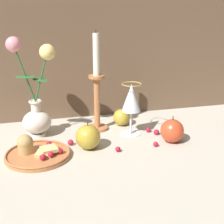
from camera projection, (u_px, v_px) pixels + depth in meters
The scene contains 13 objects.
ground_plane at pixel (93, 143), 1.05m from camera, with size 2.40×2.40×0.00m, color #B7B2A3.
vase at pixel (36, 104), 1.08m from camera, with size 0.16×0.10×0.34m.
plate_with_pastries at pixel (36, 152), 0.95m from camera, with size 0.20×0.20×0.07m.
wine_glass at pixel (131, 100), 1.09m from camera, with size 0.07×0.07×0.19m.
candlestick at pixel (97, 92), 1.12m from camera, with size 0.08×0.08×0.36m.
apple_beside_vase at pixel (122, 117), 1.20m from camera, with size 0.06×0.06×0.08m.
apple_near_glass at pixel (88, 137), 1.00m from camera, with size 0.08×0.08×0.09m.
apple_at_table_edge at pixel (172, 131), 1.05m from camera, with size 0.08×0.08×0.09m.
berry_near_plate at pixel (156, 132), 1.11m from camera, with size 0.02×0.02×0.02m, color #AD192D.
berry_front_center at pixel (71, 142), 1.03m from camera, with size 0.02×0.02×0.02m, color #AD192D.
berry_by_glass_stem at pixel (156, 144), 1.02m from camera, with size 0.02×0.02×0.02m, color #AD192D.
berry_under_candlestick at pixel (148, 130), 1.14m from camera, with size 0.02×0.02×0.02m, color #AD192D.
berry_far_right at pixel (118, 149), 0.98m from camera, with size 0.02×0.02×0.02m, color #AD192D.
Camera 1 is at (-0.18, -0.95, 0.44)m, focal length 50.00 mm.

